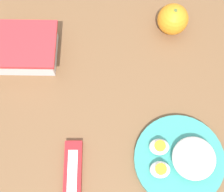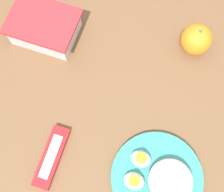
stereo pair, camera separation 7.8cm
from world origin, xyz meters
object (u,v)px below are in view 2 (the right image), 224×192
object	(u,v)px
food_container	(45,28)
rice_plate	(159,178)
candy_bar	(51,157)
orange_fruit	(196,39)

from	to	relation	value
food_container	rice_plate	distance (m)	0.49
food_container	candy_bar	distance (m)	0.34
food_container	candy_bar	xyz separation A→B (m)	(0.14, -0.31, -0.02)
food_container	orange_fruit	size ratio (longest dim) A/B	2.16
candy_bar	orange_fruit	bearing A→B (deg)	58.15
rice_plate	candy_bar	world-z (taller)	rice_plate
orange_fruit	rice_plate	world-z (taller)	orange_fruit
orange_fruit	candy_bar	world-z (taller)	orange_fruit
orange_fruit	candy_bar	xyz separation A→B (m)	(-0.25, -0.40, -0.03)
orange_fruit	rice_plate	distance (m)	0.37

